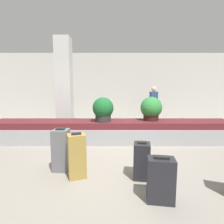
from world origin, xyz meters
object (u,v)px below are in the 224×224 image
(pillar, at_px, (64,85))
(suitcase_2, at_px, (61,150))
(suitcase_0, at_px, (77,156))
(suitcase_3, at_px, (160,180))
(potted_plant_0, at_px, (103,110))
(suitcase_1, at_px, (141,161))
(traveler_0, at_px, (153,102))
(potted_plant_1, at_px, (151,109))

(pillar, xyz_separation_m, suitcase_2, (0.73, -3.07, -1.22))
(suitcase_0, relative_size, suitcase_3, 1.24)
(pillar, distance_m, suitcase_3, 4.76)
(suitcase_2, bearing_deg, potted_plant_0, 72.47)
(potted_plant_0, bearing_deg, suitcase_1, -70.01)
(pillar, relative_size, suitcase_2, 4.10)
(suitcase_0, xyz_separation_m, potted_plant_0, (0.34, 1.99, 0.54))
(suitcase_2, height_order, suitcase_3, suitcase_2)
(pillar, relative_size, suitcase_0, 4.20)
(traveler_0, bearing_deg, suitcase_3, -115.80)
(suitcase_0, height_order, suitcase_1, suitcase_0)
(suitcase_2, relative_size, suitcase_3, 1.27)
(traveler_0, bearing_deg, suitcase_1, -118.89)
(suitcase_1, bearing_deg, potted_plant_1, 83.18)
(suitcase_2, bearing_deg, suitcase_1, -8.14)
(suitcase_2, distance_m, suitcase_3, 1.80)
(suitcase_1, relative_size, potted_plant_1, 0.92)
(potted_plant_0, bearing_deg, potted_plant_1, 7.70)
(pillar, bearing_deg, potted_plant_0, -43.87)
(suitcase_1, bearing_deg, suitcase_2, 177.14)
(pillar, bearing_deg, suitcase_1, -57.59)
(suitcase_2, bearing_deg, pillar, 107.23)
(potted_plant_0, xyz_separation_m, traveler_0, (2.05, 2.82, 0.02))
(suitcase_2, distance_m, potted_plant_0, 1.92)
(suitcase_1, bearing_deg, potted_plant_0, 119.09)
(pillar, xyz_separation_m, suitcase_1, (2.14, -3.37, -1.30))
(suitcase_2, distance_m, potted_plant_1, 2.84)
(suitcase_2, bearing_deg, traveler_0, 62.85)
(suitcase_0, xyz_separation_m, suitcase_1, (1.07, -0.03, -0.07))
(potted_plant_0, distance_m, potted_plant_1, 1.37)
(suitcase_3, bearing_deg, suitcase_2, 158.29)
(pillar, height_order, potted_plant_0, pillar)
(suitcase_1, relative_size, potted_plant_0, 0.93)
(suitcase_0, bearing_deg, pillar, 88.28)
(suitcase_0, distance_m, traveler_0, 5.40)
(pillar, bearing_deg, suitcase_0, -72.28)
(suitcase_3, height_order, potted_plant_0, potted_plant_0)
(suitcase_0, distance_m, potted_plant_1, 2.81)
(suitcase_1, relative_size, suitcase_2, 0.80)
(pillar, relative_size, suitcase_3, 5.21)
(suitcase_1, height_order, potted_plant_0, potted_plant_0)
(potted_plant_0, bearing_deg, suitcase_2, -111.34)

